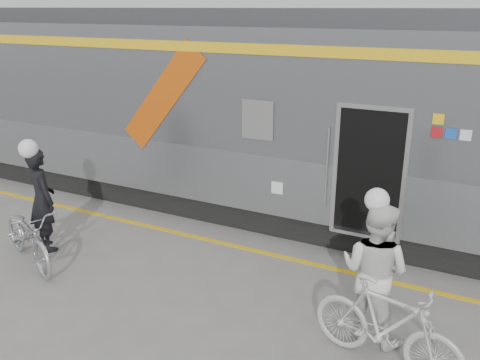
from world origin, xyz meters
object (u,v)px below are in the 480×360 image
Objects in this scene: bicycle_left at (28,236)px; bicycle_right at (387,326)px; woman at (375,272)px; man at (42,200)px.

bicycle_right is (5.87, 0.08, 0.06)m from bicycle_left.
woman reaches higher than bicycle_left.
man is at bearing 13.50° from woman.
man is 0.95× the size of bicycle_left.
woman is at bearing 41.30° from bicycle_right.
bicycle_left is 5.62m from woman.
woman reaches higher than bicycle_right.
man is 5.77m from woman.
bicycle_left is 1.04× the size of woman.
bicycle_right is (0.30, -0.55, -0.37)m from woman.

